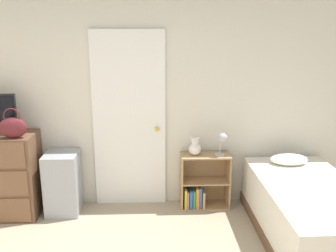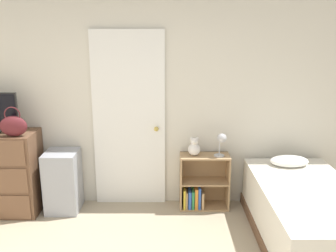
% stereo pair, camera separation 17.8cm
% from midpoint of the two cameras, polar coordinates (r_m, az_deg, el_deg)
% --- Properties ---
extents(wall_back, '(10.00, 0.06, 2.55)m').
position_cam_midpoint_polar(wall_back, '(4.41, -4.00, 3.95)').
color(wall_back, beige).
rests_on(wall_back, ground_plane).
extents(door_closed, '(0.85, 0.09, 2.09)m').
position_cam_midpoint_polar(door_closed, '(4.41, -4.61, 0.86)').
color(door_closed, white).
rests_on(door_closed, ground_plane).
extents(dresser, '(0.90, 0.49, 0.96)m').
position_cam_midpoint_polar(dresser, '(4.72, -23.15, -6.54)').
color(dresser, brown).
rests_on(dresser, ground_plane).
extents(handbag, '(0.30, 0.13, 0.33)m').
position_cam_midpoint_polar(handbag, '(4.32, -21.23, 0.05)').
color(handbag, '#591E23').
rests_on(handbag, dresser).
extents(storage_bin, '(0.37, 0.41, 0.72)m').
position_cam_midpoint_polar(storage_bin, '(4.57, -14.45, -8.12)').
color(storage_bin, '#999EA8').
rests_on(storage_bin, ground_plane).
extents(bookshelf, '(0.58, 0.27, 0.66)m').
position_cam_midpoint_polar(bookshelf, '(4.55, 6.30, -9.11)').
color(bookshelf, tan).
rests_on(bookshelf, ground_plane).
extents(teddy_bear, '(0.14, 0.14, 0.22)m').
position_cam_midpoint_polar(teddy_bear, '(4.36, 5.36, -3.31)').
color(teddy_bear, silver).
rests_on(teddy_bear, bookshelf).
extents(desk_lamp, '(0.14, 0.13, 0.28)m').
position_cam_midpoint_polar(desk_lamp, '(4.33, 9.50, -2.17)').
color(desk_lamp, '#B2B2B7').
rests_on(desk_lamp, bookshelf).
extents(bed, '(0.96, 1.83, 0.69)m').
position_cam_midpoint_polar(bed, '(4.10, 21.78, -12.60)').
color(bed, brown).
rests_on(bed, ground_plane).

